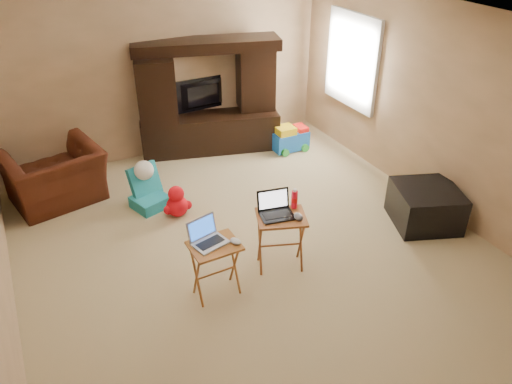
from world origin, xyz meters
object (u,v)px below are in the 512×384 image
television (204,95)px  tray_table_right (280,242)px  child_rocker (149,189)px  push_toy (290,138)px  recliner (55,176)px  laptop_right (277,206)px  water_bottle (294,200)px  mouse_right (298,217)px  tray_table_left (216,270)px  mouse_left (236,241)px  entertainment_center (209,97)px  plush_toy (177,201)px  laptop_left (210,234)px  ottoman (425,206)px

television → tray_table_right: television is taller
child_rocker → push_toy: (2.45, 0.61, -0.06)m
recliner → laptop_right: 3.12m
water_bottle → mouse_right: bearing=-109.3°
tray_table_left → mouse_left: (0.19, -0.07, 0.33)m
child_rocker → tray_table_left: size_ratio=0.88×
entertainment_center → tray_table_left: (-1.23, -3.07, -0.55)m
television → tray_table_left: size_ratio=1.43×
tray_table_left → entertainment_center: bearing=66.9°
entertainment_center → recliner: bearing=-152.6°
recliner → water_bottle: bearing=119.4°
plush_toy → tray_table_right: size_ratio=0.64×
recliner → tray_table_left: (1.13, -2.57, -0.06)m
television → laptop_right: television is taller
child_rocker → plush_toy: size_ratio=1.29×
push_toy → laptop_left: size_ratio=1.75×
entertainment_center → mouse_left: entertainment_center is taller
push_toy → tray_table_left: 3.40m
mouse_right → tray_table_left: bearing=177.5°
child_rocker → laptop_right: bearing=-82.3°
ottoman → tray_table_right: tray_table_right is taller
entertainment_center → water_bottle: 2.92m
child_rocker → water_bottle: water_bottle is taller
recliner → tray_table_left: bearing=102.0°
entertainment_center → mouse_left: (-1.04, -3.14, -0.22)m
child_rocker → mouse_right: (1.03, -1.91, 0.41)m
mouse_left → mouse_right: mouse_right is taller
laptop_right → child_rocker: bearing=126.8°
tray_table_right → mouse_right: bearing=-22.8°
ottoman → mouse_right: mouse_right is taller
plush_toy → mouse_left: (0.06, -1.60, 0.43)m
television → mouse_right: (-0.32, -3.31, -0.15)m
entertainment_center → laptop_right: entertainment_center is taller
ottoman → mouse_left: mouse_left is taller
tray_table_left → ottoman: bearing=-1.2°
recliner → push_toy: recliner is taller
plush_toy → child_rocker: bearing=126.2°
ottoman → water_bottle: bearing=175.0°
laptop_right → mouse_right: size_ratio=2.58×
television → mouse_left: television is taller
recliner → television: bearing=-175.3°
entertainment_center → tray_table_left: entertainment_center is taller
laptop_right → tray_table_right: bearing=-15.8°
television → ottoman: television is taller
laptop_left → child_rocker: bearing=78.5°
plush_toy → tray_table_left: (-0.13, -1.53, 0.10)m
child_rocker → tray_table_right: (0.90, -1.79, 0.06)m
entertainment_center → television: bearing=105.4°
laptop_left → recliner: bearing=99.2°
tray_table_left → plush_toy: bearing=84.0°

